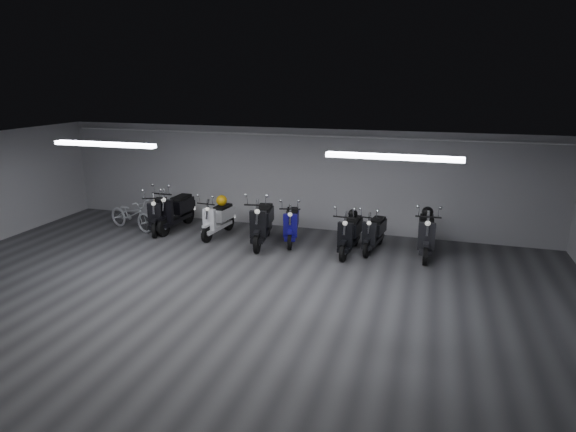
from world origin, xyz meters
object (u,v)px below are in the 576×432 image
(scooter_9, at_px, (427,227))
(helmet_1, at_px, (222,200))
(scooter_2, at_px, (218,213))
(bicycle, at_px, (131,211))
(scooter_1, at_px, (175,205))
(scooter_3, at_px, (262,216))
(scooter_8, at_px, (374,227))
(helmet_2, at_px, (353,214))
(scooter_7, at_px, (350,227))
(scooter_4, at_px, (291,218))
(helmet_0, at_px, (427,212))
(scooter_0, at_px, (158,208))

(scooter_9, relative_size, helmet_1, 6.41)
(scooter_2, distance_m, bicycle, 2.57)
(scooter_1, relative_size, scooter_3, 0.98)
(scooter_8, height_order, helmet_2, scooter_8)
(scooter_7, height_order, scooter_8, scooter_7)
(scooter_4, xyz_separation_m, helmet_0, (3.33, 0.23, 0.36))
(scooter_2, xyz_separation_m, helmet_2, (3.62, -0.07, 0.30))
(scooter_2, distance_m, helmet_0, 5.37)
(helmet_0, height_order, helmet_1, helmet_0)
(scooter_4, bearing_deg, scooter_2, 170.49)
(scooter_1, relative_size, scooter_9, 1.03)
(scooter_2, bearing_deg, scooter_0, -171.71)
(bicycle, xyz_separation_m, helmet_2, (6.19, 0.10, 0.39))
(scooter_9, relative_size, helmet_2, 8.15)
(scooter_1, relative_size, helmet_0, 7.06)
(scooter_2, bearing_deg, bicycle, -170.50)
(scooter_4, xyz_separation_m, scooter_9, (3.33, -0.03, 0.06))
(helmet_0, bearing_deg, scooter_8, -167.74)
(scooter_2, xyz_separation_m, scooter_7, (3.61, -0.31, 0.03))
(scooter_0, relative_size, scooter_1, 0.92)
(scooter_3, height_order, scooter_7, scooter_3)
(scooter_2, relative_size, helmet_0, 6.18)
(scooter_2, xyz_separation_m, scooter_9, (5.36, 0.07, 0.07))
(helmet_2, bearing_deg, scooter_8, 14.23)
(scooter_8, xyz_separation_m, scooter_9, (1.22, 0.00, 0.10))
(scooter_7, bearing_deg, scooter_8, 39.49)
(bicycle, bearing_deg, helmet_0, -70.68)
(scooter_9, bearing_deg, scooter_2, 178.93)
(bicycle, bearing_deg, scooter_4, -70.97)
(scooter_9, xyz_separation_m, helmet_1, (-5.33, 0.17, 0.23))
(bicycle, relative_size, helmet_1, 5.66)
(scooter_0, height_order, helmet_0, scooter_0)
(helmet_0, distance_m, helmet_2, 1.77)
(scooter_3, relative_size, helmet_1, 6.79)
(scooter_7, bearing_deg, helmet_2, 90.00)
(scooter_1, relative_size, bicycle, 1.17)
(scooter_3, distance_m, scooter_9, 4.02)
(scooter_0, distance_m, scooter_7, 5.37)
(scooter_1, xyz_separation_m, scooter_2, (1.36, -0.19, -0.09))
(scooter_7, height_order, scooter_9, scooter_9)
(helmet_0, height_order, helmet_2, helmet_0)
(helmet_1, bearing_deg, scooter_2, -95.80)
(bicycle, bearing_deg, scooter_0, -67.92)
(helmet_1, height_order, helmet_2, helmet_1)
(scooter_2, xyz_separation_m, bicycle, (-2.56, -0.17, -0.10))
(scooter_2, relative_size, scooter_8, 1.05)
(scooter_0, bearing_deg, scooter_7, -23.22)
(scooter_3, bearing_deg, helmet_1, 150.02)
(scooter_0, xyz_separation_m, scooter_7, (5.36, -0.23, -0.01))
(scooter_3, xyz_separation_m, helmet_2, (2.27, 0.21, 0.19))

